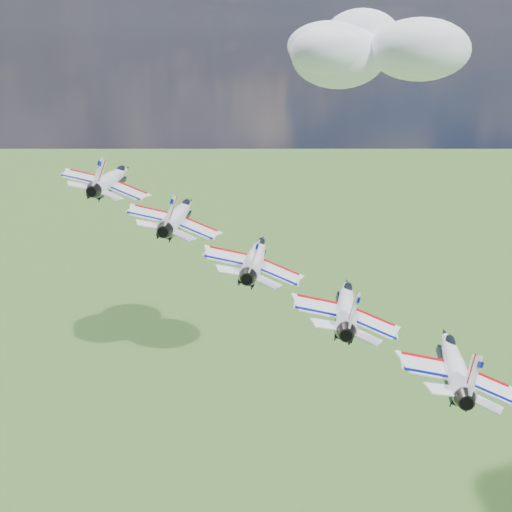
# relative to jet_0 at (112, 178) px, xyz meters

# --- Properties ---
(cloud_far) EXTENTS (63.04, 49.53, 24.77)m
(cloud_far) POSITION_rel_jet_0_xyz_m (62.71, 214.28, 8.55)
(cloud_far) COLOR white
(jet_0) EXTENTS (12.76, 16.37, 7.21)m
(jet_0) POSITION_rel_jet_0_xyz_m (0.00, 0.00, 0.00)
(jet_0) COLOR white
(jet_1) EXTENTS (12.76, 16.37, 7.21)m
(jet_1) POSITION_rel_jet_0_xyz_m (9.02, -7.06, -2.71)
(jet_1) COLOR silver
(jet_2) EXTENTS (12.76, 16.37, 7.21)m
(jet_2) POSITION_rel_jet_0_xyz_m (18.04, -14.12, -5.41)
(jet_2) COLOR white
(jet_3) EXTENTS (12.76, 16.37, 7.21)m
(jet_3) POSITION_rel_jet_0_xyz_m (27.06, -21.18, -8.12)
(jet_3) COLOR silver
(jet_4) EXTENTS (12.76, 16.37, 7.21)m
(jet_4) POSITION_rel_jet_0_xyz_m (36.09, -28.24, -10.82)
(jet_4) COLOR white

